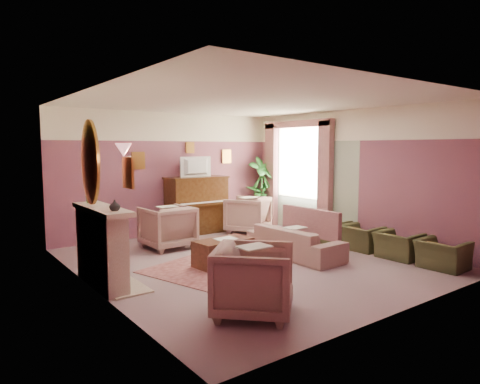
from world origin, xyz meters
TOP-DOWN VIEW (x-y plane):
  - floor at (0.00, 0.00)m, footprint 5.50×6.00m
  - ceiling at (0.00, 0.00)m, footprint 5.50×6.00m
  - wall_back at (0.00, 3.00)m, footprint 5.50×0.02m
  - wall_front at (0.00, -3.00)m, footprint 5.50×0.02m
  - wall_left at (-2.75, 0.00)m, footprint 0.02×6.00m
  - wall_right at (2.75, 0.00)m, footprint 0.02×6.00m
  - picture_rail_band at (0.00, 2.99)m, footprint 5.50×0.01m
  - stripe_panel at (2.73, 1.30)m, footprint 0.01×3.00m
  - fireplace_surround at (-2.59, 0.20)m, footprint 0.30×1.40m
  - fireplace_inset at (-2.49, 0.20)m, footprint 0.18×0.72m
  - fire_ember at (-2.45, 0.20)m, footprint 0.06×0.54m
  - mantel_shelf at (-2.56, 0.20)m, footprint 0.40×1.55m
  - hearth at (-2.39, 0.20)m, footprint 0.55×1.50m
  - mirror_frame at (-2.70, 0.20)m, footprint 0.04×0.72m
  - mirror_glass at (-2.67, 0.20)m, footprint 0.01×0.60m
  - sconce_shade at (-2.62, -0.85)m, footprint 0.20×0.20m
  - piano at (0.50, 2.68)m, footprint 1.40×0.60m
  - piano_keyshelf at (0.50, 2.33)m, footprint 1.30×0.12m
  - piano_keys at (0.50, 2.33)m, footprint 1.20×0.08m
  - piano_top at (0.50, 2.68)m, footprint 1.45×0.65m
  - television at (0.50, 2.63)m, footprint 0.80×0.12m
  - print_back_left at (-0.80, 2.96)m, footprint 0.30×0.03m
  - print_back_right at (1.55, 2.96)m, footprint 0.26×0.03m
  - print_back_mid at (0.50, 2.96)m, footprint 0.22×0.03m
  - print_left_wall at (-2.71, -1.20)m, footprint 0.03×0.28m
  - window_blind at (2.70, 1.55)m, footprint 0.03×1.40m
  - curtain_left at (2.62, 0.63)m, footprint 0.16×0.34m
  - curtain_right at (2.62, 2.47)m, footprint 0.16×0.34m
  - pelmet at (2.62, 1.55)m, footprint 0.16×2.20m
  - mantel_plant at (-2.55, 0.75)m, footprint 0.16×0.16m
  - mantel_vase at (-2.55, -0.30)m, footprint 0.16×0.16m
  - area_rug at (-0.53, 0.03)m, footprint 2.91×2.44m
  - coffee_table at (-0.56, 0.02)m, footprint 1.04×0.59m
  - table_paper at (-0.51, 0.02)m, footprint 0.35×0.28m
  - sofa at (0.82, -0.28)m, footprint 0.63×1.90m
  - sofa_throw at (1.22, -0.28)m, footprint 0.10×1.44m
  - floral_armchair_left at (-0.75, 1.73)m, footprint 0.90×0.90m
  - floral_armchair_right at (1.50, 2.01)m, footprint 0.90×0.90m
  - floral_armchair_front at (-1.49, -1.99)m, footprint 0.90×0.90m
  - olive_chair_a at (2.23, -2.33)m, footprint 0.52×0.74m
  - olive_chair_b at (2.23, -1.51)m, footprint 0.52×0.74m
  - olive_chair_c at (2.23, -0.69)m, footprint 0.52×0.74m
  - olive_chair_d at (2.23, 0.13)m, footprint 0.52×0.74m
  - side_table at (2.30, 2.64)m, footprint 0.52×0.52m
  - side_plant_big at (2.30, 2.64)m, footprint 0.30×0.30m
  - side_plant_small at (2.42, 2.54)m, footprint 0.16×0.16m
  - palm_pot at (2.41, 2.60)m, footprint 0.34×0.34m
  - palm_plant at (2.41, 2.60)m, footprint 0.76×0.76m

SIDE VIEW (x-z plane):
  - floor at x=0.00m, z-range -0.01..0.01m
  - area_rug at x=-0.53m, z-range 0.00..0.01m
  - hearth at x=-2.39m, z-range 0.00..0.02m
  - palm_pot at x=2.41m, z-range 0.00..0.34m
  - fire_ember at x=-2.45m, z-range 0.17..0.27m
  - coffee_table at x=-0.56m, z-range 0.00..0.45m
  - olive_chair_a at x=2.23m, z-range 0.00..0.64m
  - olive_chair_b at x=2.23m, z-range 0.00..0.64m
  - olive_chair_c at x=2.23m, z-range 0.00..0.64m
  - olive_chair_d at x=2.23m, z-range 0.00..0.64m
  - side_table at x=2.30m, z-range 0.00..0.70m
  - sofa at x=0.82m, z-range 0.00..0.77m
  - fireplace_inset at x=-2.49m, z-range 0.06..0.74m
  - table_paper at x=-0.51m, z-range 0.45..0.46m
  - floral_armchair_left at x=-0.75m, z-range 0.00..0.94m
  - floral_armchair_right at x=1.50m, z-range 0.00..0.94m
  - floral_armchair_front at x=-1.49m, z-range 0.00..0.94m
  - fireplace_surround at x=-2.59m, z-range 0.00..1.10m
  - sofa_throw at x=1.22m, z-range 0.34..0.86m
  - piano at x=0.50m, z-range 0.00..1.30m
  - piano_keyshelf at x=0.50m, z-range 0.69..0.75m
  - piano_keys at x=0.50m, z-range 0.75..0.77m
  - side_plant_small at x=2.42m, z-range 0.70..0.98m
  - side_plant_big at x=2.30m, z-range 0.70..1.04m
  - palm_plant at x=2.41m, z-range 0.34..1.78m
  - stripe_panel at x=2.73m, z-range 0.00..2.15m
  - mantel_shelf at x=-2.56m, z-range 1.09..1.16m
  - mantel_vase at x=-2.55m, z-range 1.15..1.31m
  - mantel_plant at x=-2.55m, z-range 1.15..1.43m
  - curtain_left at x=2.62m, z-range 0.00..2.60m
  - curtain_right at x=2.62m, z-range 0.00..2.60m
  - piano_top at x=0.50m, z-range 1.29..1.33m
  - wall_back at x=0.00m, z-range 0.00..2.80m
  - wall_front at x=0.00m, z-range 0.00..2.80m
  - wall_left at x=-2.75m, z-range 0.00..2.80m
  - wall_right at x=2.75m, z-range 0.00..2.80m
  - television at x=0.50m, z-range 1.36..1.84m
  - window_blind at x=2.70m, z-range 0.80..2.60m
  - print_back_left at x=-0.80m, z-range 1.53..1.91m
  - print_left_wall at x=-2.71m, z-range 1.54..1.90m
  - print_back_right at x=1.55m, z-range 1.61..1.95m
  - mirror_frame at x=-2.70m, z-range 1.20..2.40m
  - mirror_glass at x=-2.67m, z-range 1.27..2.33m
  - sconce_shade at x=-2.62m, z-range 1.90..2.06m
  - print_back_mid at x=0.50m, z-range 1.87..2.13m
  - picture_rail_band at x=0.00m, z-range 2.15..2.80m
  - pelmet at x=2.62m, z-range 2.48..2.64m
  - ceiling at x=0.00m, z-range 2.79..2.80m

